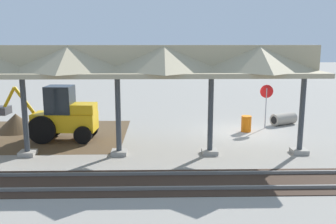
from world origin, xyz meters
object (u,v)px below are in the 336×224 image
backhoe (62,116)px  concrete_pipe (284,119)px  traffic_barrel (246,124)px  stop_sign (266,97)px

backhoe → concrete_pipe: backhoe is taller
concrete_pipe → traffic_barrel: size_ratio=1.93×
concrete_pipe → backhoe: bearing=14.1°
stop_sign → traffic_barrel: (1.29, 0.76, -1.40)m
backhoe → concrete_pipe: 12.99m
stop_sign → concrete_pipe: stop_sign is taller
stop_sign → backhoe: (11.18, 2.26, -0.58)m
backhoe → concrete_pipe: size_ratio=2.98×
backhoe → traffic_barrel: (-9.89, -1.50, -0.82)m
backhoe → concrete_pipe: bearing=-165.9°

